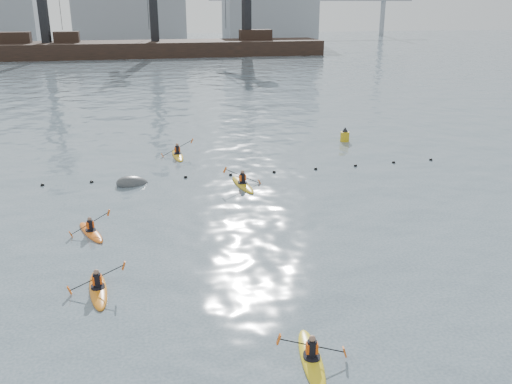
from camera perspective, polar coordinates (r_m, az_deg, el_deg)
float_line at (r=36.32m, az=-5.09°, el=1.76°), size 33.24×0.73×0.24m
barge_pier at (r=122.26m, az=-10.63°, el=14.77°), size 72.00×19.30×29.50m
skyline at (r=162.28m, az=-10.52°, el=18.43°), size 141.00×28.00×22.00m
kayaker_0 at (r=22.96m, az=-16.30°, el=-9.72°), size 2.33×3.44×1.25m
kayaker_1 at (r=18.36m, az=5.86°, el=-17.00°), size 2.30×3.44×1.19m
kayaker_2 at (r=28.46m, az=-16.99°, el=-3.99°), size 2.04×3.11×1.16m
kayaker_3 at (r=34.22m, az=-1.42°, el=0.86°), size 2.53×3.68×1.47m
kayaker_5 at (r=41.33m, az=-8.26°, el=3.92°), size 2.48×3.58×1.41m
mooring_buoy at (r=35.40m, az=-12.86°, el=0.81°), size 2.59×1.92×1.49m
nav_buoy at (r=45.88m, az=9.33°, el=5.79°), size 0.74×0.74×1.35m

